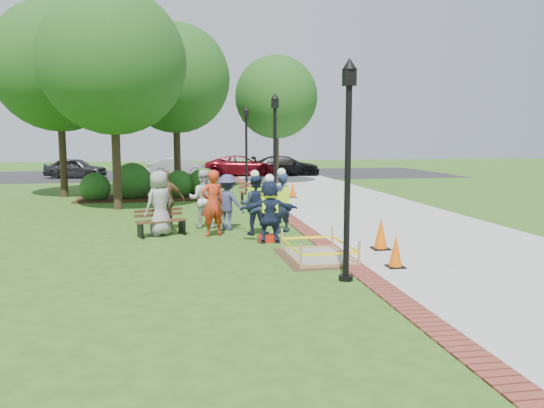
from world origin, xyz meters
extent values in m
plane|color=#285116|center=(0.00, 0.00, 0.00)|extent=(100.00, 100.00, 0.00)
cube|color=#9E9E99|center=(5.00, 10.00, 0.01)|extent=(6.00, 60.00, 0.02)
cube|color=maroon|center=(1.75, 10.00, 0.01)|extent=(0.50, 60.00, 0.03)
cube|color=#381E0F|center=(-3.00, 12.00, 0.02)|extent=(7.00, 3.00, 0.05)
cube|color=black|center=(0.00, 27.00, 0.00)|extent=(36.00, 12.00, 0.01)
cube|color=#47331E|center=(1.21, -1.00, 0.00)|extent=(1.76, 2.35, 0.01)
cube|color=gray|center=(1.21, -1.00, 0.02)|extent=(1.25, 1.83, 0.04)
cube|color=tan|center=(1.21, -1.00, 0.04)|extent=(1.37, 1.96, 0.08)
cube|color=tan|center=(1.21, -1.00, 0.28)|extent=(1.40, 1.99, 0.55)
cube|color=yellow|center=(1.21, -1.00, 0.30)|extent=(1.35, 1.94, 0.06)
cube|color=#4F2D1B|center=(-2.48, 2.40, 0.43)|extent=(1.46, 0.86, 0.04)
cube|color=#4F2D1B|center=(-2.55, 2.61, 0.64)|extent=(1.33, 0.51, 0.22)
cube|color=black|center=(-2.48, 2.40, 0.21)|extent=(1.35, 0.87, 0.41)
cube|color=#552D1D|center=(1.30, 9.09, 0.51)|extent=(1.66, 0.53, 0.04)
cube|color=#552D1D|center=(1.31, 9.36, 0.76)|extent=(1.65, 0.09, 0.26)
cube|color=black|center=(1.30, 9.09, 0.24)|extent=(1.51, 0.59, 0.48)
cube|color=black|center=(2.59, -2.24, 0.02)|extent=(0.36, 0.36, 0.05)
cone|color=#E55907|center=(2.59, -2.24, 0.38)|extent=(0.29, 0.29, 0.67)
cube|color=black|center=(2.96, -0.44, 0.03)|extent=(0.41, 0.41, 0.05)
cone|color=#F35C07|center=(2.96, -0.44, 0.44)|extent=(0.33, 0.33, 0.76)
cube|color=black|center=(3.15, 11.02, 0.03)|extent=(0.38, 0.38, 0.05)
cone|color=#EA5607|center=(3.15, 11.02, 0.40)|extent=(0.30, 0.30, 0.71)
cube|color=red|center=(0.31, 0.98, 0.10)|extent=(0.42, 0.23, 0.21)
cylinder|color=black|center=(1.25, -3.00, 1.90)|extent=(0.12, 0.12, 3.80)
cube|color=black|center=(1.25, -3.00, 3.90)|extent=(0.22, 0.22, 0.32)
cone|color=black|center=(1.25, -3.00, 4.15)|extent=(0.28, 0.28, 0.22)
cylinder|color=black|center=(1.25, -3.00, 0.05)|extent=(0.28, 0.28, 0.10)
cylinder|color=black|center=(1.25, 5.00, 1.90)|extent=(0.12, 0.12, 3.80)
cube|color=black|center=(1.25, 5.00, 3.90)|extent=(0.22, 0.22, 0.32)
cone|color=black|center=(1.25, 5.00, 4.15)|extent=(0.28, 0.28, 0.22)
cylinder|color=black|center=(1.25, 5.00, 0.05)|extent=(0.28, 0.28, 0.10)
cylinder|color=black|center=(1.25, 13.00, 1.90)|extent=(0.12, 0.12, 3.80)
cube|color=black|center=(1.25, 13.00, 3.90)|extent=(0.22, 0.22, 0.32)
cone|color=black|center=(1.25, 13.00, 4.15)|extent=(0.28, 0.28, 0.22)
cylinder|color=black|center=(1.25, 13.00, 0.05)|extent=(0.28, 0.28, 0.10)
cylinder|color=#3D2D1E|center=(-4.34, 8.41, 2.30)|extent=(0.33, 0.33, 4.61)
sphere|color=#154B18|center=(-4.34, 8.41, 5.59)|extent=(5.49, 5.49, 5.49)
cylinder|color=#3D2D1E|center=(-2.09, 15.48, 2.38)|extent=(0.36, 0.36, 4.75)
sphere|color=#154B18|center=(-2.09, 15.48, 5.77)|extent=(5.59, 5.59, 5.59)
cylinder|color=#3D2D1E|center=(3.76, 18.81, 2.11)|extent=(0.34, 0.34, 4.23)
sphere|color=#154B18|center=(3.76, 18.81, 5.14)|extent=(4.91, 4.91, 4.91)
cylinder|color=#3D2D1E|center=(-7.31, 13.24, 2.47)|extent=(0.33, 0.33, 4.93)
sphere|color=#154B18|center=(-7.31, 13.24, 5.99)|extent=(5.93, 5.93, 5.93)
sphere|color=#154B18|center=(-5.65, 11.43, 0.00)|extent=(1.32, 1.32, 1.32)
sphere|color=#154B18|center=(-4.09, 11.98, 0.00)|extent=(1.76, 1.76, 1.76)
sphere|color=#154B18|center=(-2.01, 12.10, 0.00)|extent=(1.36, 1.36, 1.36)
sphere|color=#154B18|center=(-0.87, 12.19, 0.00)|extent=(1.46, 1.46, 1.46)
sphere|color=#154B18|center=(-2.78, 12.66, 0.00)|extent=(0.93, 0.93, 0.93)
imported|color=gray|center=(-2.51, 2.44, 0.93)|extent=(0.70, 0.67, 1.85)
imported|color=red|center=(-1.04, 2.16, 0.93)|extent=(0.69, 0.57, 1.87)
imported|color=silver|center=(-1.25, 3.61, 0.89)|extent=(0.62, 0.44, 1.79)
imported|color=brown|center=(-2.34, 3.30, 0.91)|extent=(0.60, 0.41, 1.81)
imported|color=#383863|center=(-0.53, 3.07, 0.84)|extent=(0.63, 0.60, 1.67)
imported|color=#1C284A|center=(0.38, 0.93, 0.84)|extent=(0.55, 0.37, 1.68)
cube|color=#ACEA13|center=(0.38, 0.93, 1.08)|extent=(0.42, 0.26, 0.52)
sphere|color=white|center=(0.38, 0.93, 1.70)|extent=(0.25, 0.25, 0.25)
imported|color=#161A3A|center=(0.97, 2.31, 0.87)|extent=(0.66, 0.60, 1.75)
cube|color=#ACEA13|center=(0.97, 2.31, 1.12)|extent=(0.42, 0.26, 0.52)
sphere|color=white|center=(0.97, 2.31, 1.77)|extent=(0.25, 0.25, 0.25)
imported|color=#1A1B45|center=(0.17, 2.17, 0.85)|extent=(0.61, 0.46, 1.71)
cube|color=#ACEA13|center=(0.17, 2.17, 1.10)|extent=(0.42, 0.26, 0.52)
sphere|color=white|center=(0.17, 2.17, 1.73)|extent=(0.25, 0.25, 0.25)
imported|color=#28282B|center=(-8.96, 24.94, 0.00)|extent=(2.87, 4.92, 1.51)
imported|color=#BABAC0|center=(-2.23, 25.32, 0.00)|extent=(2.79, 4.77, 1.46)
imported|color=maroon|center=(2.40, 25.15, 0.00)|extent=(2.73, 5.10, 1.59)
imported|color=black|center=(5.53, 24.86, 0.00)|extent=(2.59, 4.98, 1.56)
camera|label=1|loc=(-1.88, -12.72, 2.80)|focal=35.00mm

